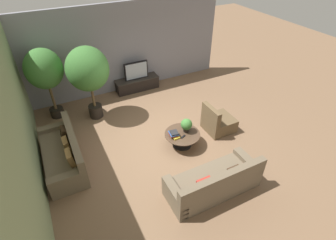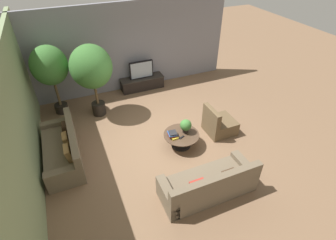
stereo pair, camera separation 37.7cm
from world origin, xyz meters
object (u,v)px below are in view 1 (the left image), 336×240
(coffee_table, at_px, (182,137))
(couch_by_wall, at_px, (64,155))
(potted_palm_tall, at_px, (44,71))
(potted_palm_corner, at_px, (88,71))
(television, at_px, (136,71))
(potted_plant_tabletop, at_px, (186,125))
(armchair_wicker, at_px, (218,122))
(media_console, at_px, (137,84))
(couch_near_entry, at_px, (214,182))

(coffee_table, bearing_deg, couch_by_wall, 166.08)
(potted_palm_tall, distance_m, potted_palm_corner, 1.24)
(television, bearing_deg, potted_palm_tall, -171.63)
(coffee_table, xyz_separation_m, potted_palm_tall, (-2.85, 2.98, 1.30))
(coffee_table, distance_m, potted_plant_tabletop, 0.37)
(television, height_order, armchair_wicker, television)
(media_console, height_order, couch_near_entry, couch_near_entry)
(coffee_table, distance_m, potted_palm_corner, 3.25)
(couch_near_entry, relative_size, potted_palm_corner, 0.93)
(couch_by_wall, height_order, potted_palm_corner, potted_palm_corner)
(armchair_wicker, xyz_separation_m, potted_palm_corner, (-3.00, 2.29, 1.31))
(potted_palm_corner, bearing_deg, potted_plant_tabletop, -51.15)
(couch_near_entry, relative_size, potted_palm_tall, 0.96)
(armchair_wicker, distance_m, potted_palm_corner, 3.99)
(potted_palm_corner, relative_size, potted_plant_tabletop, 5.85)
(couch_near_entry, distance_m, potted_palm_corner, 4.58)
(armchair_wicker, height_order, potted_palm_corner, potted_palm_corner)
(television, bearing_deg, coffee_table, -90.55)
(media_console, distance_m, couch_by_wall, 4.02)
(television, relative_size, potted_plant_tabletop, 2.19)
(coffee_table, distance_m, couch_by_wall, 3.06)
(couch_by_wall, bearing_deg, media_console, 131.66)
(potted_palm_corner, distance_m, potted_plant_tabletop, 3.17)
(media_console, height_order, couch_by_wall, couch_by_wall)
(television, bearing_deg, couch_by_wall, -138.36)
(couch_by_wall, relative_size, potted_palm_tall, 0.98)
(armchair_wicker, bearing_deg, potted_palm_tall, 55.00)
(couch_near_entry, distance_m, armchair_wicker, 2.27)
(couch_by_wall, bearing_deg, television, 131.64)
(couch_near_entry, height_order, potted_palm_tall, potted_palm_tall)
(armchair_wicker, relative_size, potted_plant_tabletop, 2.21)
(couch_near_entry, height_order, potted_palm_corner, potted_palm_corner)
(couch_near_entry, bearing_deg, potted_palm_tall, -59.85)
(potted_palm_tall, bearing_deg, potted_plant_tabletop, -44.42)
(potted_palm_tall, height_order, potted_plant_tabletop, potted_palm_tall)
(couch_by_wall, height_order, potted_palm_tall, potted_palm_tall)
(couch_near_entry, bearing_deg, couch_by_wall, -40.51)
(media_console, distance_m, potted_plant_tabletop, 3.38)
(coffee_table, height_order, potted_plant_tabletop, potted_plant_tabletop)
(couch_by_wall, relative_size, armchair_wicker, 2.51)
(couch_near_entry, bearing_deg, armchair_wicker, -127.75)
(coffee_table, distance_m, armchair_wicker, 1.25)
(couch_by_wall, distance_m, couch_near_entry, 3.72)
(media_console, height_order, potted_palm_tall, potted_palm_tall)
(television, xyz_separation_m, couch_by_wall, (-3.00, -2.67, -0.47))
(couch_near_entry, bearing_deg, coffee_table, -94.80)
(couch_by_wall, xyz_separation_m, potted_palm_corner, (1.22, 1.67, 1.29))
(television, xyz_separation_m, couch_near_entry, (-0.17, -5.08, -0.47))
(couch_by_wall, bearing_deg, potted_palm_tall, 176.93)
(television, distance_m, couch_by_wall, 4.04)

